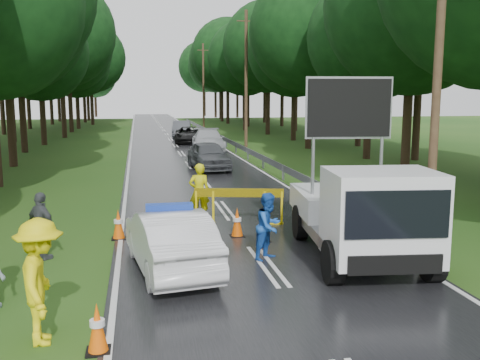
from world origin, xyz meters
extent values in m
plane|color=#1E4814|center=(0.00, 0.00, 0.00)|extent=(160.00, 160.00, 0.00)
cube|color=black|center=(0.00, 30.00, 0.01)|extent=(7.00, 140.00, 0.02)
cylinder|color=gray|center=(3.70, 0.00, 0.35)|extent=(0.12, 0.12, 0.70)
cube|color=gray|center=(3.70, 30.00, 0.55)|extent=(0.05, 60.00, 0.30)
cylinder|color=#442F1F|center=(5.20, 2.00, 5.00)|extent=(0.24, 0.24, 10.00)
cylinder|color=#442F1F|center=(5.20, 28.00, 5.00)|extent=(0.24, 0.24, 10.00)
cube|color=#442F1F|center=(5.20, 28.00, 9.20)|extent=(1.40, 0.08, 0.08)
cylinder|color=#442F1F|center=(5.20, 54.00, 5.00)|extent=(0.24, 0.24, 10.00)
cube|color=#442F1F|center=(5.20, 54.00, 9.20)|extent=(1.40, 0.08, 0.08)
imported|color=silver|center=(-2.18, 0.10, 0.68)|extent=(2.03, 4.31, 1.37)
cube|color=#1938A5|center=(-2.18, 0.10, 1.43)|extent=(1.05, 0.43, 0.14)
cube|color=gray|center=(2.34, 0.67, 0.61)|extent=(2.72, 4.87, 0.28)
cube|color=white|center=(2.47, 1.77, 1.05)|extent=(2.61, 2.90, 0.61)
cube|color=white|center=(2.12, -1.31, 1.38)|extent=(2.40, 2.01, 1.88)
cube|color=black|center=(2.02, -2.21, 1.61)|extent=(2.04, 0.27, 0.94)
cube|color=black|center=(2.42, 1.33, 3.54)|extent=(2.11, 0.37, 1.44)
cylinder|color=black|center=(1.05, -1.41, 0.47)|extent=(0.41, 0.96, 0.93)
cylinder|color=black|center=(3.14, -1.65, 0.47)|extent=(0.41, 0.96, 0.93)
cylinder|color=black|center=(1.45, 2.11, 0.47)|extent=(0.41, 0.96, 0.93)
cylinder|color=black|center=(3.54, 1.88, 0.47)|extent=(0.41, 0.96, 0.93)
cube|color=yellow|center=(-1.14, 4.29, 0.51)|extent=(0.07, 0.07, 1.03)
cube|color=yellow|center=(-0.64, 4.18, 0.51)|extent=(0.07, 0.07, 1.03)
cube|color=yellow|center=(0.86, 3.82, 0.51)|extent=(0.07, 0.07, 1.03)
cube|color=yellow|center=(1.36, 3.71, 0.51)|extent=(0.07, 0.07, 1.03)
cube|color=#F2CC00|center=(0.11, 4.00, 0.98)|extent=(2.62, 0.66, 0.26)
imported|color=#D2D00B|center=(-0.98, 4.88, 0.89)|extent=(0.65, 0.43, 1.78)
imported|color=blue|center=(0.17, 0.50, 0.80)|extent=(0.99, 0.97, 1.60)
imported|color=yellow|center=(-4.37, -3.05, 1.00)|extent=(0.88, 1.36, 2.00)
imported|color=#414549|center=(-5.11, 1.50, 0.81)|extent=(0.96, 0.94, 1.62)
imported|color=#3F4247|center=(0.80, 16.18, 0.74)|extent=(2.11, 4.46, 1.47)
imported|color=#AFB1B7|center=(1.95, 25.16, 0.77)|extent=(2.55, 5.43, 1.53)
imported|color=black|center=(1.24, 32.02, 0.66)|extent=(2.60, 4.92, 1.32)
imported|color=#46484F|center=(1.23, 38.55, 0.75)|extent=(2.13, 4.71, 1.50)
cube|color=black|center=(-3.50, -3.56, 0.02)|extent=(0.37, 0.37, 0.03)
cone|color=#FA5C07|center=(-3.50, -3.56, 0.40)|extent=(0.31, 0.31, 0.77)
cube|color=black|center=(0.41, 2.00, 0.02)|extent=(0.36, 0.36, 0.03)
cone|color=#FA5C07|center=(0.41, 2.00, 0.39)|extent=(0.30, 0.30, 0.74)
cube|color=black|center=(-0.20, 2.64, 0.02)|extent=(0.38, 0.38, 0.03)
cone|color=#FA5C07|center=(-0.20, 2.64, 0.42)|extent=(0.32, 0.32, 0.79)
cube|color=black|center=(-3.40, 3.00, 0.02)|extent=(0.39, 0.39, 0.03)
cone|color=#FA5C07|center=(-3.40, 3.00, 0.42)|extent=(0.32, 0.32, 0.80)
cube|color=black|center=(2.67, 3.68, 0.02)|extent=(0.37, 0.37, 0.03)
cone|color=#FA5C07|center=(2.67, 3.68, 0.40)|extent=(0.30, 0.30, 0.76)
camera|label=1|loc=(-2.82, -11.43, 3.86)|focal=40.00mm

